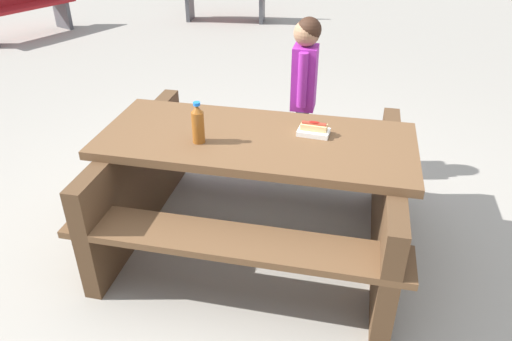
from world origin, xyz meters
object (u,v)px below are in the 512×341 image
object	(u,v)px
soda_bottle	(198,124)
park_bench_mid	(21,5)
child_in_coat	(305,78)
hotdog_tray	(314,130)
picnic_table	(256,182)

from	to	relation	value
soda_bottle	park_bench_mid	bearing A→B (deg)	125.60
child_in_coat	park_bench_mid	size ratio (longest dim) A/B	0.82
child_in_coat	park_bench_mid	bearing A→B (deg)	136.92
hotdog_tray	child_in_coat	bearing A→B (deg)	91.67
hotdog_tray	child_in_coat	distance (m)	0.85
picnic_table	child_in_coat	size ratio (longest dim) A/B	1.65
soda_bottle	park_bench_mid	xyz separation A→B (m)	(-3.36, 4.69, -0.41)
park_bench_mid	soda_bottle	bearing A→B (deg)	-54.40
child_in_coat	soda_bottle	bearing A→B (deg)	-122.51
soda_bottle	park_bench_mid	world-z (taller)	soda_bottle
soda_bottle	child_in_coat	bearing A→B (deg)	57.49
soda_bottle	hotdog_tray	bearing A→B (deg)	11.02
soda_bottle	hotdog_tray	distance (m)	0.66
soda_bottle	park_bench_mid	size ratio (longest dim) A/B	0.16
picnic_table	hotdog_tray	bearing A→B (deg)	7.98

